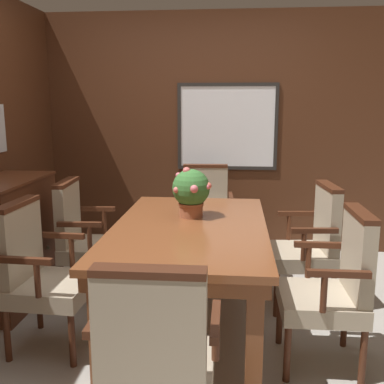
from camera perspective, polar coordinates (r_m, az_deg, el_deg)
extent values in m
plane|color=#A39E93|center=(3.20, -2.63, -17.63)|extent=(14.00, 14.00, 0.00)
cube|color=#4C2816|center=(4.74, 0.53, 7.41)|extent=(7.20, 0.06, 2.45)
cube|color=white|center=(4.68, 4.50, 8.25)|extent=(0.96, 0.01, 0.81)
cube|color=#282623|center=(4.67, 4.58, 13.46)|extent=(1.03, 0.02, 0.04)
cube|color=#282623|center=(4.72, 4.42, 3.10)|extent=(1.03, 0.02, 0.03)
cube|color=#282623|center=(4.71, -1.61, 8.30)|extent=(0.04, 0.02, 0.81)
cube|color=#282623|center=(4.69, 10.64, 8.11)|extent=(0.03, 0.02, 0.81)
cube|color=brown|center=(2.58, -11.74, -16.91)|extent=(0.09, 0.09, 0.68)
cube|color=brown|center=(2.48, 7.90, -17.96)|extent=(0.09, 0.09, 0.68)
cube|color=brown|center=(3.99, -5.11, -6.36)|extent=(0.09, 0.09, 0.68)
cube|color=brown|center=(3.93, 6.97, -6.69)|extent=(0.09, 0.09, 0.68)
cube|color=brown|center=(3.10, -0.26, -5.81)|extent=(0.98, 1.72, 0.09)
cube|color=brown|center=(3.08, -0.27, -4.61)|extent=(1.04, 1.78, 0.04)
cylinder|color=#472314|center=(2.88, -14.98, -17.71)|extent=(0.04, 0.04, 0.34)
cylinder|color=#472314|center=(3.22, -12.06, -14.31)|extent=(0.04, 0.04, 0.34)
cylinder|color=#472314|center=(3.05, -22.43, -16.46)|extent=(0.04, 0.04, 0.34)
cylinder|color=#472314|center=(3.38, -18.83, -13.44)|extent=(0.04, 0.04, 0.34)
cube|color=tan|center=(3.03, -17.32, -11.63)|extent=(0.49, 0.49, 0.11)
cube|color=tan|center=(3.02, -21.03, -6.09)|extent=(0.10, 0.44, 0.47)
cube|color=#472314|center=(2.96, -21.38, -1.43)|extent=(0.11, 0.44, 0.03)
cylinder|color=#472314|center=(2.75, -19.04, -10.44)|extent=(0.04, 0.04, 0.22)
cube|color=#472314|center=(2.75, -20.52, -8.15)|extent=(0.33, 0.05, 0.04)
cylinder|color=#472314|center=(3.17, -15.03, -7.31)|extent=(0.04, 0.04, 0.22)
cube|color=#472314|center=(3.17, -16.32, -5.33)|extent=(0.33, 0.05, 0.04)
cylinder|color=#472314|center=(3.08, 11.05, -15.54)|extent=(0.04, 0.04, 0.34)
cylinder|color=#472314|center=(2.72, 12.00, -19.45)|extent=(0.04, 0.04, 0.34)
cylinder|color=#472314|center=(3.15, 18.80, -15.31)|extent=(0.04, 0.04, 0.34)
cylinder|color=#472314|center=(2.80, 20.89, -19.02)|extent=(0.04, 0.04, 0.34)
cube|color=tan|center=(2.83, 15.94, -13.27)|extent=(0.48, 0.48, 0.11)
cube|color=tan|center=(2.77, 20.28, -7.62)|extent=(0.08, 0.44, 0.47)
cube|color=#472314|center=(2.70, 20.65, -2.56)|extent=(0.09, 0.44, 0.03)
cylinder|color=#472314|center=(2.99, 14.55, -8.46)|extent=(0.04, 0.04, 0.22)
cube|color=#472314|center=(2.96, 16.01, -6.45)|extent=(0.33, 0.04, 0.04)
cylinder|color=#472314|center=(2.54, 16.39, -12.19)|extent=(0.04, 0.04, 0.22)
cube|color=#472314|center=(2.51, 18.14, -9.84)|extent=(0.33, 0.04, 0.04)
cylinder|color=#472314|center=(3.55, -9.71, -11.69)|extent=(0.04, 0.04, 0.34)
cylinder|color=#472314|center=(3.93, -8.53, -9.36)|extent=(0.04, 0.04, 0.34)
cylinder|color=#472314|center=(3.66, -16.19, -11.33)|extent=(0.04, 0.04, 0.34)
cylinder|color=#472314|center=(4.02, -14.39, -9.11)|extent=(0.04, 0.04, 0.34)
cube|color=tan|center=(3.71, -12.35, -7.11)|extent=(0.50, 0.50, 0.11)
cube|color=tan|center=(3.68, -15.51, -2.69)|extent=(0.11, 0.44, 0.47)
cube|color=#472314|center=(3.63, -15.72, 1.17)|extent=(0.12, 0.44, 0.03)
cylinder|color=#472314|center=(3.42, -12.87, -5.81)|extent=(0.04, 0.04, 0.22)
cube|color=#472314|center=(3.41, -14.11, -4.01)|extent=(0.33, 0.06, 0.04)
cylinder|color=#472314|center=(3.88, -11.08, -3.69)|extent=(0.04, 0.04, 0.22)
cube|color=#472314|center=(3.87, -12.16, -2.10)|extent=(0.33, 0.06, 0.04)
cylinder|color=#472314|center=(4.21, -1.24, -7.81)|extent=(0.04, 0.04, 0.34)
cylinder|color=#472314|center=(4.21, 4.44, -7.86)|extent=(0.04, 0.04, 0.34)
cylinder|color=#472314|center=(4.60, -0.92, -6.13)|extent=(0.04, 0.04, 0.34)
cylinder|color=#472314|center=(4.60, 4.26, -6.17)|extent=(0.04, 0.04, 0.34)
cube|color=tan|center=(4.33, 1.65, -4.16)|extent=(0.50, 0.50, 0.11)
cube|color=tan|center=(4.46, 1.70, 0.13)|extent=(0.44, 0.10, 0.47)
cube|color=#472314|center=(4.42, 1.72, 3.33)|extent=(0.44, 0.11, 0.03)
cylinder|color=#472314|center=(4.27, -1.64, -2.12)|extent=(0.04, 0.04, 0.22)
cube|color=#472314|center=(4.31, -1.59, -0.48)|extent=(0.05, 0.33, 0.04)
cylinder|color=#472314|center=(4.26, 4.96, -2.17)|extent=(0.04, 0.04, 0.22)
cube|color=#472314|center=(4.31, 4.94, -0.53)|extent=(0.05, 0.33, 0.04)
cube|color=tan|center=(2.11, -4.24, -21.92)|extent=(0.48, 0.48, 0.11)
cube|color=tan|center=(1.80, -5.43, -17.54)|extent=(0.44, 0.08, 0.47)
cube|color=#472314|center=(1.69, -5.59, -10.05)|extent=(0.44, 0.09, 0.03)
cylinder|color=#472314|center=(2.04, 3.04, -17.86)|extent=(0.04, 0.04, 0.22)
cube|color=#472314|center=(1.92, 3.00, -16.03)|extent=(0.04, 0.33, 0.04)
cylinder|color=#472314|center=(2.11, -11.06, -17.00)|extent=(0.04, 0.04, 0.22)
cube|color=#472314|center=(2.00, -11.76, -15.17)|extent=(0.04, 0.33, 0.04)
cylinder|color=#472314|center=(3.79, 9.52, -10.17)|extent=(0.04, 0.04, 0.34)
cylinder|color=#472314|center=(3.42, 10.68, -12.69)|extent=(0.04, 0.04, 0.34)
cylinder|color=#472314|center=(3.88, 15.62, -9.93)|extent=(0.04, 0.04, 0.34)
cylinder|color=#472314|center=(3.52, 17.44, -12.33)|extent=(0.04, 0.04, 0.34)
cube|color=tan|center=(3.57, 13.48, -7.91)|extent=(0.52, 0.52, 0.11)
cube|color=tan|center=(3.54, 16.80, -3.33)|extent=(0.12, 0.44, 0.47)
cube|color=#472314|center=(3.48, 17.03, 0.67)|extent=(0.13, 0.44, 0.03)
cylinder|color=#472314|center=(3.74, 12.21, -4.32)|extent=(0.04, 0.04, 0.22)
cube|color=#472314|center=(3.73, 13.34, -2.68)|extent=(0.33, 0.07, 0.04)
cylinder|color=#472314|center=(3.28, 14.00, -6.61)|extent=(0.04, 0.04, 0.22)
cube|color=#472314|center=(3.27, 15.30, -4.75)|extent=(0.33, 0.07, 0.04)
cylinder|color=#9E5638|center=(3.28, -0.12, -2.26)|extent=(0.17, 0.17, 0.11)
cylinder|color=#9E5638|center=(3.27, -0.12, -1.54)|extent=(0.18, 0.18, 0.02)
sphere|color=#387033|center=(3.24, -0.12, 0.52)|extent=(0.27, 0.27, 0.27)
sphere|color=#E1646D|center=(3.33, 1.07, 1.78)|extent=(0.05, 0.05, 0.05)
sphere|color=#EE6657|center=(3.21, 2.08, 0.81)|extent=(0.05, 0.05, 0.05)
sphere|color=#D15E6A|center=(3.31, 0.26, 2.43)|extent=(0.05, 0.05, 0.05)
sphere|color=#E36174|center=(3.18, 1.93, 0.62)|extent=(0.04, 0.04, 0.04)
sphere|color=#D2625F|center=(3.21, -0.69, 2.68)|extent=(0.06, 0.06, 0.06)
sphere|color=#D4616E|center=(3.27, -1.69, 2.14)|extent=(0.04, 0.04, 0.04)
sphere|color=#D56663|center=(3.17, -1.97, 0.26)|extent=(0.05, 0.05, 0.05)
sphere|color=#D86870|center=(3.12, 0.27, 0.38)|extent=(0.06, 0.06, 0.06)
sphere|color=#DE506D|center=(3.35, 0.22, 1.85)|extent=(0.06, 0.06, 0.06)
cube|color=#512816|center=(3.76, -22.31, -6.06)|extent=(0.44, 0.90, 0.96)
cube|color=#5B2D19|center=(3.66, -22.89, 1.29)|extent=(0.45, 0.92, 0.02)
sphere|color=#4C422D|center=(3.60, -19.41, -2.21)|extent=(0.03, 0.03, 0.03)
sphere|color=#4C422D|center=(3.52, -20.40, -8.74)|extent=(0.03, 0.03, 0.03)
sphere|color=#4C422D|center=(3.87, -17.81, -6.77)|extent=(0.03, 0.03, 0.03)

